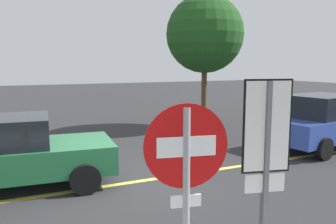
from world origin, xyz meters
TOP-DOWN VIEW (x-y plane):
  - ground_plane at (0.00, 0.00)m, footprint 80.00×80.00m
  - lane_marking_centre at (3.00, 0.00)m, footprint 28.00×0.16m
  - stop_sign at (-0.79, -4.55)m, footprint 0.75×0.18m
  - speed_limit_sign at (0.25, -4.37)m, footprint 0.53×0.14m
  - car_blue_crossing at (7.01, 0.67)m, footprint 4.70×2.64m
  - car_green_near_curb at (-2.33, 0.78)m, footprint 4.52×2.33m
  - tree_left_verge at (5.30, 5.39)m, footprint 3.22×3.22m

SIDE VIEW (x-z plane):
  - ground_plane at x=0.00m, z-range 0.00..0.00m
  - lane_marking_centre at x=3.00m, z-range 0.00..0.01m
  - car_green_near_curb at x=-2.33m, z-range 0.01..1.57m
  - car_blue_crossing at x=7.01m, z-range 0.00..1.69m
  - stop_sign at x=-0.79m, z-range 0.43..2.77m
  - speed_limit_sign at x=0.25m, z-range 0.50..3.02m
  - tree_left_verge at x=5.30m, z-range 1.14..6.65m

